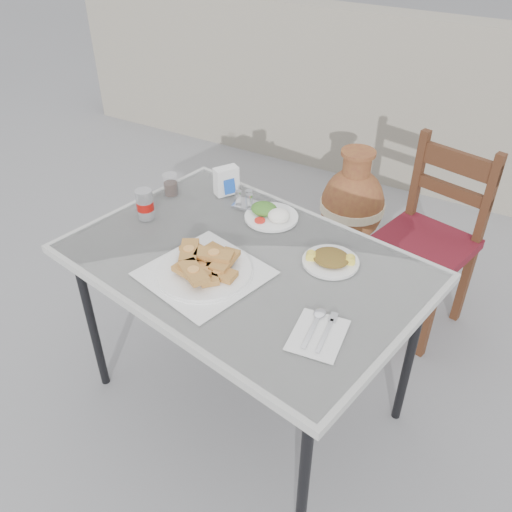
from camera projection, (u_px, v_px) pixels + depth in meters
The scene contains 13 objects.
ground at pixel (241, 417), 2.41m from camera, with size 80.00×80.00×0.00m, color slate.
cafe_table at pixel (244, 270), 2.06m from camera, with size 1.46×1.12×0.80m.
pide_plate at pixel (204, 266), 1.93m from camera, with size 0.47×0.47×0.08m.
salad_rice_plate at pixel (271, 214), 2.24m from camera, with size 0.22×0.22×0.06m.
salad_chopped_plate at pixel (331, 259), 1.99m from camera, with size 0.21×0.21×0.05m.
soda_can at pixel (145, 204), 2.22m from camera, with size 0.07×0.07×0.13m.
cola_glass at pixel (171, 186), 2.39m from camera, with size 0.07×0.07×0.10m.
napkin_holder at pixel (226, 181), 2.38m from camera, with size 0.10×0.12×0.13m.
condiment_caddy at pixel (246, 201), 2.31m from camera, with size 0.11×0.09×0.08m.
cutlery_napkin at pixel (319, 331), 1.71m from camera, with size 0.18×0.23×0.02m.
chair at pixel (428, 239), 2.66m from camera, with size 0.52×0.52×0.97m.
terracotta_urn at pixel (352, 206), 3.27m from camera, with size 0.39×0.39×0.68m.
back_wall at pixel (424, 108), 3.80m from camera, with size 6.00×0.25×1.20m, color gray.
Camera 1 is at (0.82, -1.28, 2.00)m, focal length 38.00 mm.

